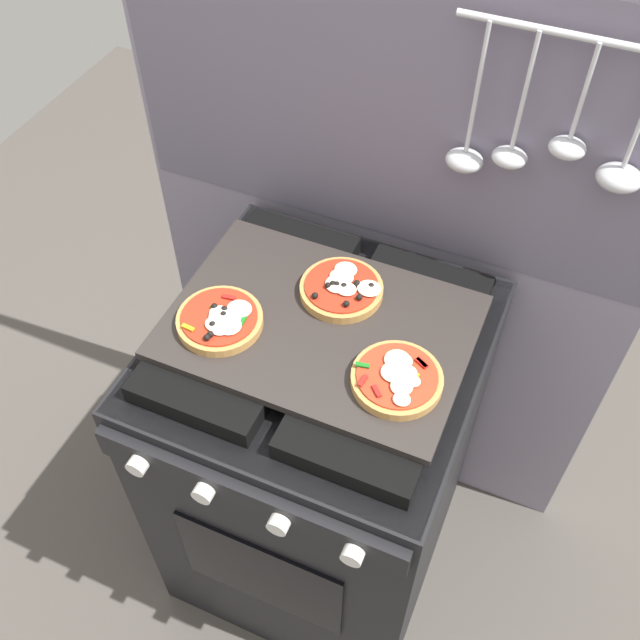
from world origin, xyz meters
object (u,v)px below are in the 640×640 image
at_px(baking_tray, 320,326).
at_px(pizza_center, 342,288).
at_px(pizza_right, 397,378).
at_px(stove, 320,456).
at_px(pizza_left, 221,320).

xyz_separation_m(baking_tray, pizza_center, (0.01, 0.09, 0.02)).
distance_m(baking_tray, pizza_right, 0.19).
xyz_separation_m(stove, baking_tray, (0.00, 0.00, 0.46)).
distance_m(stove, pizza_right, 0.51).
distance_m(pizza_left, pizza_right, 0.33).
height_order(baking_tray, pizza_right, pizza_right).
xyz_separation_m(stove, pizza_left, (-0.16, -0.07, 0.48)).
bearing_deg(pizza_right, baking_tray, 158.32).
bearing_deg(pizza_center, pizza_right, -43.33).
bearing_deg(baking_tray, pizza_right, -21.68).
distance_m(baking_tray, pizza_left, 0.18).
bearing_deg(stove, pizza_left, -156.10).
bearing_deg(baking_tray, stove, -90.00).
relative_size(baking_tray, pizza_right, 3.47).
bearing_deg(baking_tray, pizza_left, -155.61).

